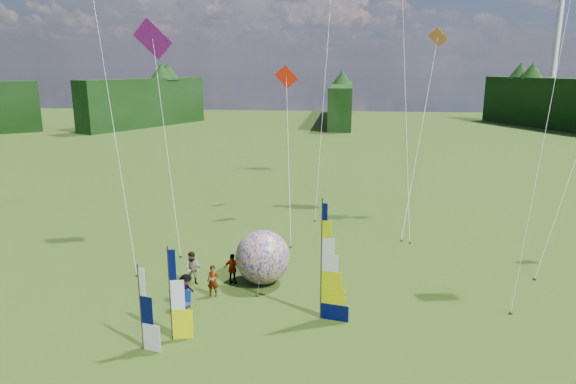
# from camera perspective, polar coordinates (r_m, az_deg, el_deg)

# --- Properties ---
(ground) EXTENTS (220.00, 220.00, 0.00)m
(ground) POSITION_cam_1_polar(r_m,az_deg,el_deg) (20.35, 1.56, -18.09)
(ground) COLOR #3F5E16
(ground) RESTS_ON ground
(treeline_ring) EXTENTS (210.00, 210.00, 8.00)m
(treeline_ring) POSITION_cam_1_polar(r_m,az_deg,el_deg) (18.55, 1.64, -7.54)
(treeline_ring) COLOR #193515
(treeline_ring) RESTS_ON ground
(turbine_right) EXTENTS (8.00, 1.20, 30.00)m
(turbine_right) POSITION_cam_1_polar(r_m,az_deg,el_deg) (126.97, 27.65, 14.23)
(turbine_right) COLOR silver
(turbine_right) RESTS_ON ground
(feather_banner_main) EXTENTS (1.40, 0.39, 5.24)m
(feather_banner_main) POSITION_cam_1_polar(r_m,az_deg,el_deg) (22.11, 3.72, -7.80)
(feather_banner_main) COLOR #02093B
(feather_banner_main) RESTS_ON ground
(side_banner_left) EXTENTS (1.06, 0.31, 3.86)m
(side_banner_left) POSITION_cam_1_polar(r_m,az_deg,el_deg) (21.22, -12.97, -11.14)
(side_banner_left) COLOR #CFDC02
(side_banner_left) RESTS_ON ground
(side_banner_far) EXTENTS (1.00, 0.33, 3.41)m
(side_banner_far) POSITION_cam_1_polar(r_m,az_deg,el_deg) (20.91, -16.05, -12.40)
(side_banner_far) COLOR white
(side_banner_far) RESTS_ON ground
(bol_inflatable) EXTENTS (2.94, 2.94, 2.76)m
(bol_inflatable) POSITION_cam_1_polar(r_m,az_deg,el_deg) (26.11, -2.84, -7.23)
(bol_inflatable) COLOR #0E0692
(bol_inflatable) RESTS_ON ground
(spectator_a) EXTENTS (0.58, 0.40, 1.54)m
(spectator_a) POSITION_cam_1_polar(r_m,az_deg,el_deg) (25.10, -8.34, -9.77)
(spectator_a) COLOR #66594C
(spectator_a) RESTS_ON ground
(spectator_b) EXTENTS (0.86, 0.46, 1.73)m
(spectator_b) POSITION_cam_1_polar(r_m,az_deg,el_deg) (26.50, -10.53, -8.34)
(spectator_b) COLOR #66594C
(spectator_b) RESTS_ON ground
(spectator_c) EXTENTS (0.68, 1.12, 1.62)m
(spectator_c) POSITION_cam_1_polar(r_m,az_deg,el_deg) (24.17, -11.26, -10.76)
(spectator_c) COLOR #66594C
(spectator_c) RESTS_ON ground
(spectator_d) EXTENTS (0.99, 0.55, 1.60)m
(spectator_d) POSITION_cam_1_polar(r_m,az_deg,el_deg) (26.30, -6.15, -8.50)
(spectator_d) COLOR #66594C
(spectator_d) RESTS_ON ground
(camp_chair) EXTENTS (0.63, 0.63, 1.01)m
(camp_chair) POSITION_cam_1_polar(r_m,az_deg,el_deg) (23.84, -11.55, -11.94)
(camp_chair) COLOR navy
(camp_chair) RESTS_ON ground
(kite_whale) EXTENTS (9.91, 16.45, 19.48)m
(kite_whale) POSITION_cam_1_polar(r_m,az_deg,el_deg) (37.86, 12.97, 11.95)
(kite_whale) COLOR black
(kite_whale) RESTS_ON ground
(kite_rainbow_delta) EXTENTS (8.11, 10.74, 14.62)m
(kite_rainbow_delta) POSITION_cam_1_polar(r_m,az_deg,el_deg) (32.09, -13.51, 7.29)
(kite_rainbow_delta) COLOR #FD0718
(kite_rainbow_delta) RESTS_ON ground
(kite_parafoil) EXTENTS (7.24, 10.13, 17.42)m
(kite_parafoil) POSITION_cam_1_polar(r_m,az_deg,el_deg) (26.74, 26.90, 7.96)
(kite_parafoil) COLOR #C11600
(kite_parafoil) RESTS_ON ground
(small_kite_red) EXTENTS (6.19, 11.76, 11.39)m
(small_kite_red) POSITION_cam_1_polar(r_m,az_deg,el_deg) (34.12, 0.05, 5.30)
(small_kite_red) COLOR red
(small_kite_red) RESTS_ON ground
(small_kite_orange) EXTENTS (7.78, 12.28, 13.99)m
(small_kite_orange) POSITION_cam_1_polar(r_m,az_deg,el_deg) (36.34, 14.61, 7.44)
(small_kite_orange) COLOR orange
(small_kite_orange) RESTS_ON ground
(small_kite_yellow) EXTENTS (7.73, 8.76, 11.62)m
(small_kite_yellow) POSITION_cam_1_polar(r_m,az_deg,el_deg) (31.71, 29.14, 3.09)
(small_kite_yellow) COLOR yellow
(small_kite_yellow) RESTS_ON ground
(small_kite_pink) EXTENTS (8.12, 9.04, 17.80)m
(small_kite_pink) POSITION_cam_1_polar(r_m,az_deg,el_deg) (29.49, -19.12, 9.48)
(small_kite_pink) COLOR #E2597A
(small_kite_pink) RESTS_ON ground
(small_kite_green) EXTENTS (3.28, 12.30, 22.24)m
(small_kite_green) POSITION_cam_1_polar(r_m,az_deg,el_deg) (40.02, 4.25, 14.32)
(small_kite_green) COLOR green
(small_kite_green) RESTS_ON ground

